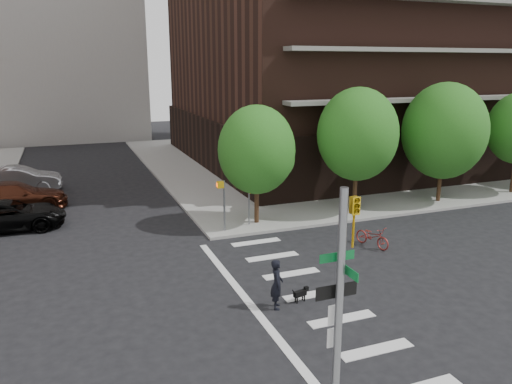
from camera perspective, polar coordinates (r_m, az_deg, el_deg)
name	(u,v)px	position (r m, az deg, el deg)	size (l,w,h in m)	color
ground	(238,308)	(17.99, -2.08, -13.12)	(120.00, 120.00, 0.00)	black
sidewalk_ne	(365,156)	(47.07, 12.31, 4.01)	(39.00, 33.00, 0.15)	gray
crosswalk	(295,298)	(18.74, 4.46, -11.95)	(3.85, 13.00, 0.01)	silver
tree_a	(257,150)	(25.67, 0.07, 4.84)	(4.00, 4.00, 5.90)	#301E11
tree_b	(358,134)	(28.30, 11.55, 6.47)	(4.50, 4.50, 6.65)	#301E11
tree_c	(444,131)	(31.93, 20.72, 6.54)	(5.00, 5.00, 6.80)	#301E11
traffic_signal	(338,356)	(10.55, 9.35, -17.96)	(0.90, 0.75, 6.00)	slate
pedestrian_signal	(230,197)	(25.05, -3.04, -0.55)	(2.18, 0.67, 2.60)	slate
parked_car_black	(8,216)	(28.59, -26.45, -2.43)	(5.55, 2.56, 1.54)	black
parked_car_maroon	(14,196)	(32.28, -25.92, -0.44)	(5.84, 2.37, 1.69)	#3B190E
parked_car_silver	(20,179)	(36.83, -25.41, 1.33)	(5.23, 1.82, 1.72)	silver
scooter	(372,236)	(24.02, 13.16, -4.96)	(0.67, 1.91, 1.00)	maroon
dog_walker	(277,284)	(17.64, 2.39, -10.46)	(0.43, 0.66, 1.80)	black
dog	(301,293)	(18.37, 5.14, -11.44)	(0.62, 0.26, 0.52)	black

